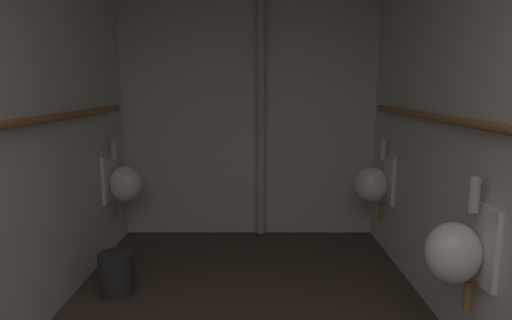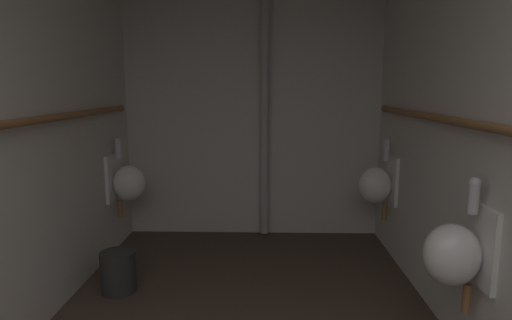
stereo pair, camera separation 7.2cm
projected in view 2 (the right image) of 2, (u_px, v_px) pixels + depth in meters
The scene contains 8 objects.
wall_right at pixel (506, 123), 2.13m from camera, with size 0.06×4.63×2.73m, color silver.
wall_back at pixel (253, 105), 4.41m from camera, with size 2.74×0.06×2.73m, color silver.
urinal_left_mid at pixel (127, 182), 4.00m from camera, with size 0.32×0.30×0.76m.
urinal_right_mid at pixel (456, 253), 2.28m from camera, with size 0.32×0.30×0.76m.
urinal_right_far at pixel (377, 184), 3.91m from camera, with size 0.32×0.30×0.76m.
supply_pipe_right at pixel (490, 128), 2.10m from camera, with size 0.06×3.89×0.06m.
standpipe_back_wall at pixel (265, 105), 4.30m from camera, with size 0.09×0.09×2.68m, color #B2B2B2.
waste_bin at pixel (118, 272), 3.26m from camera, with size 0.26×0.26×0.31m, color #2D2D2D.
Camera 2 is at (0.15, 0.10, 1.54)m, focal length 30.01 mm.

